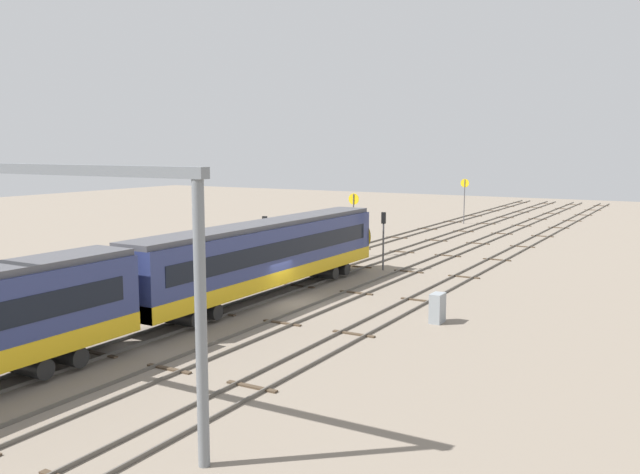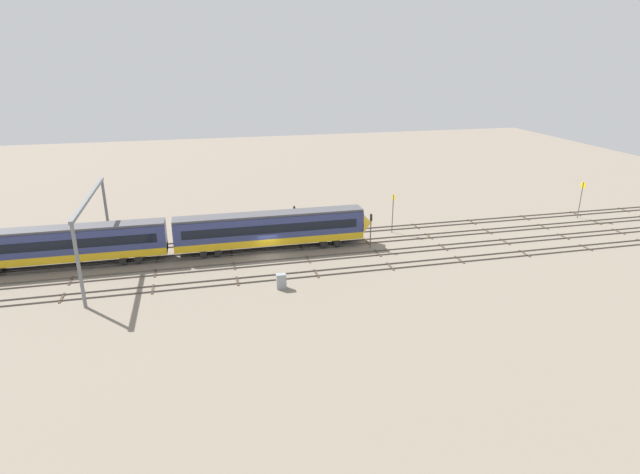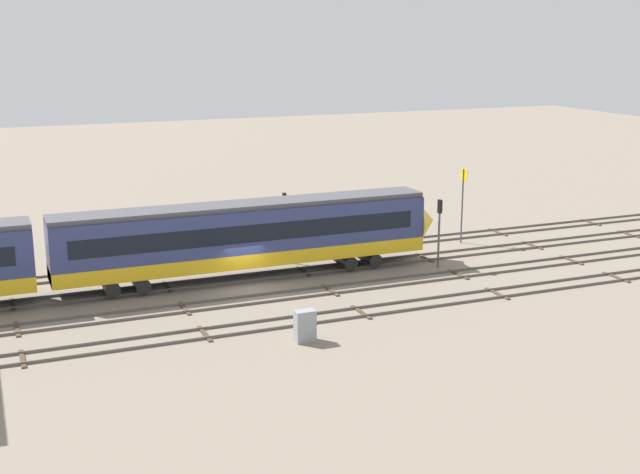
{
  "view_description": "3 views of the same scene",
  "coord_description": "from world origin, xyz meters",
  "px_view_note": "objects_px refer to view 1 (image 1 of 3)",
  "views": [
    {
      "loc": [
        -34.99,
        -22.25,
        9.65
      ],
      "look_at": [
        6.73,
        1.85,
        3.27
      ],
      "focal_mm": 37.94,
      "sensor_mm": 36.0,
      "label": 1
    },
    {
      "loc": [
        -7.69,
        -59.69,
        23.96
      ],
      "look_at": [
        6.36,
        -0.8,
        2.31
      ],
      "focal_mm": 28.9,
      "sensor_mm": 36.0,
      "label": 2
    },
    {
      "loc": [
        -14.8,
        -47.37,
        15.52
      ],
      "look_at": [
        4.22,
        -1.3,
        3.21
      ],
      "focal_mm": 47.33,
      "sensor_mm": 36.0,
      "label": 3
    }
  ],
  "objects_px": {
    "speed_sign_near_foreground": "(354,215)",
    "speed_sign_mid_trackside": "(464,194)",
    "relay_cabinet": "(437,308)",
    "overhead_gantry": "(2,227)",
    "signal_light_trackside_departure": "(383,232)",
    "signal_light_trackside_approach": "(265,240)"
  },
  "relations": [
    {
      "from": "signal_light_trackside_departure",
      "to": "speed_sign_mid_trackside",
      "type": "bearing_deg",
      "value": 7.97
    },
    {
      "from": "speed_sign_near_foreground",
      "to": "speed_sign_mid_trackside",
      "type": "relative_size",
      "value": 0.98
    },
    {
      "from": "signal_light_trackside_approach",
      "to": "relay_cabinet",
      "type": "xyz_separation_m",
      "value": [
        -4.22,
        -14.48,
        -2.33
      ]
    },
    {
      "from": "overhead_gantry",
      "to": "relay_cabinet",
      "type": "distance_m",
      "value": 22.68
    },
    {
      "from": "speed_sign_near_foreground",
      "to": "relay_cabinet",
      "type": "bearing_deg",
      "value": -141.31
    },
    {
      "from": "speed_sign_mid_trackside",
      "to": "overhead_gantry",
      "type": "bearing_deg",
      "value": -175.78
    },
    {
      "from": "overhead_gantry",
      "to": "relay_cabinet",
      "type": "relative_size",
      "value": 11.38
    },
    {
      "from": "speed_sign_mid_trackside",
      "to": "speed_sign_near_foreground",
      "type": "bearing_deg",
      "value": 179.45
    },
    {
      "from": "relay_cabinet",
      "to": "speed_sign_near_foreground",
      "type": "bearing_deg",
      "value": 38.69
    },
    {
      "from": "relay_cabinet",
      "to": "overhead_gantry",
      "type": "bearing_deg",
      "value": 154.83
    },
    {
      "from": "overhead_gantry",
      "to": "speed_sign_near_foreground",
      "type": "distance_m",
      "value": 38.58
    },
    {
      "from": "speed_sign_near_foreground",
      "to": "signal_light_trackside_departure",
      "type": "relative_size",
      "value": 1.22
    },
    {
      "from": "speed_sign_near_foreground",
      "to": "relay_cabinet",
      "type": "distance_m",
      "value": 23.6
    },
    {
      "from": "speed_sign_near_foreground",
      "to": "speed_sign_mid_trackside",
      "type": "bearing_deg",
      "value": -0.55
    },
    {
      "from": "overhead_gantry",
      "to": "speed_sign_mid_trackside",
      "type": "height_order",
      "value": "overhead_gantry"
    },
    {
      "from": "speed_sign_near_foreground",
      "to": "signal_light_trackside_approach",
      "type": "relative_size",
      "value": 1.16
    },
    {
      "from": "speed_sign_mid_trackside",
      "to": "signal_light_trackside_departure",
      "type": "height_order",
      "value": "speed_sign_mid_trackside"
    },
    {
      "from": "signal_light_trackside_departure",
      "to": "signal_light_trackside_approach",
      "type": "bearing_deg",
      "value": 150.75
    },
    {
      "from": "speed_sign_near_foreground",
      "to": "signal_light_trackside_departure",
      "type": "height_order",
      "value": "speed_sign_near_foreground"
    },
    {
      "from": "speed_sign_mid_trackside",
      "to": "relay_cabinet",
      "type": "relative_size",
      "value": 3.46
    },
    {
      "from": "signal_light_trackside_approach",
      "to": "relay_cabinet",
      "type": "distance_m",
      "value": 15.26
    },
    {
      "from": "signal_light_trackside_approach",
      "to": "signal_light_trackside_departure",
      "type": "bearing_deg",
      "value": -29.25
    }
  ]
}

